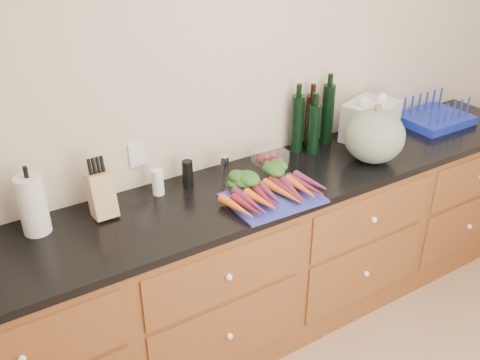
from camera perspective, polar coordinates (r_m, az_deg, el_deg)
wall_back at (r=2.86m, az=-0.29°, el=8.97°), size 4.10×0.05×2.60m
cabinets at (r=3.02m, az=3.09°, el=-8.26°), size 3.60×0.64×0.90m
countertop at (r=2.77m, az=3.29°, el=-0.40°), size 3.64×0.62×0.04m
cutting_board at (r=2.59m, az=3.49°, el=-1.92°), size 0.45×0.35×0.01m
carrots at (r=2.60m, az=2.94°, el=-0.87°), size 0.47×0.34×0.07m
squash at (r=2.99m, az=14.13°, el=4.58°), size 0.33×0.33×0.30m
paper_towel at (r=2.45m, az=-21.23°, el=-2.51°), size 0.12×0.12×0.27m
knife_block at (r=2.49m, az=-14.57°, el=-1.52°), size 0.10×0.10×0.21m
grinder_salt at (r=2.63m, az=-8.75°, el=-0.23°), size 0.06×0.06×0.13m
grinder_pepper at (r=2.69m, az=-5.61°, el=0.70°), size 0.05×0.05×0.14m
canister_chrome at (r=2.78m, az=-1.66°, el=1.54°), size 0.05×0.05×0.11m
tomato_box at (r=2.92m, az=3.25°, el=2.53°), size 0.16×0.13×0.08m
bottles at (r=3.08m, az=7.76°, el=6.19°), size 0.29×0.15×0.35m
grocery_bag at (r=3.28m, az=13.72°, el=6.13°), size 0.38×0.34×0.23m
dish_rack at (r=3.66m, az=20.02°, el=6.36°), size 0.43×0.34×0.17m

